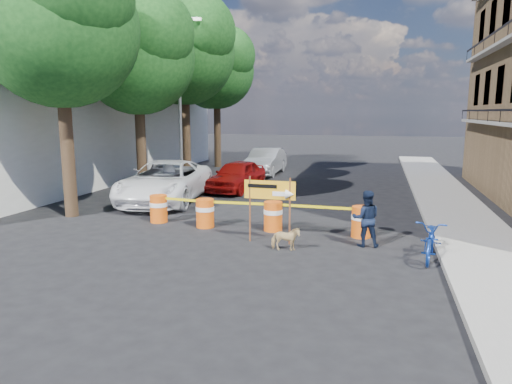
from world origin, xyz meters
The scene contains 19 objects.
ground centered at (0.00, 0.00, 0.00)m, with size 120.00×120.00×0.00m, color black.
sidewalk_east centered at (6.20, 6.00, 0.07)m, with size 2.40×40.00×0.15m, color gray.
white_building centered at (-13.00, 10.00, 3.00)m, with size 8.00×22.00×6.00m, color silver.
tree_near centered at (-6.73, 2.00, 6.36)m, with size 5.46×5.20×9.15m.
tree_mid_a centered at (-6.74, 7.00, 6.01)m, with size 5.25×5.00×8.68m.
tree_mid_b centered at (-6.73, 12.00, 6.71)m, with size 5.67×5.40×9.62m.
tree_far centered at (-6.74, 17.00, 6.22)m, with size 5.04×4.80×8.84m.
streetlamp centered at (-5.93, 9.50, 4.38)m, with size 1.25×0.18×8.00m.
barrel_far_left centered at (-3.45, 1.99, 0.47)m, with size 0.58×0.58×0.90m.
barrel_mid_left centered at (-1.73, 1.76, 0.47)m, with size 0.58×0.58×0.90m.
barrel_mid_right centered at (0.43, 1.89, 0.47)m, with size 0.58×0.58×0.90m.
barrel_far_right centered at (3.06, 1.85, 0.47)m, with size 0.58×0.58×0.90m.
detour_sign centered at (0.81, 0.60, 1.35)m, with size 1.44×0.27×1.85m.
pedestrian centered at (3.20, 0.95, 0.77)m, with size 0.75×0.58×1.53m, color black.
bicycle centered at (4.80, 0.22, 0.99)m, with size 0.69×1.04×1.99m, color navy.
dog centered at (1.20, -0.01, 0.32)m, with size 0.34×0.76×0.64m, color tan.
suv_white centered at (-4.80, 5.24, 0.82)m, with size 2.71×5.88×1.63m, color white.
sedan_red centered at (-2.80, 8.48, 0.70)m, with size 1.65×4.10×1.40m, color maroon.
sedan_silver centered at (-2.85, 14.22, 0.75)m, with size 1.60×4.58×1.51m, color silver.
Camera 1 is at (3.46, -11.33, 3.59)m, focal length 32.00 mm.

